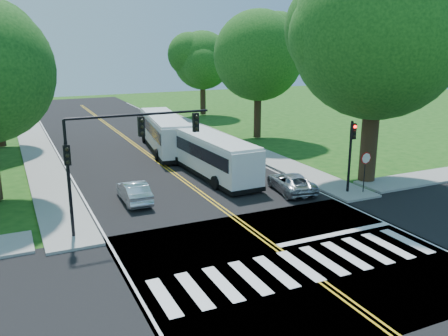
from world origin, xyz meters
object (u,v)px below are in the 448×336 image
bus_lead (210,154)px  suv (291,182)px  dark_sedan (235,156)px  signal_nw (118,145)px  bus_follow (164,132)px  signal_ne (351,147)px  hatchback (134,192)px

bus_lead → suv: bus_lead is taller
bus_lead → dark_sedan: bus_lead is taller
signal_nw → bus_follow: 18.43m
signal_nw → bus_follow: bearing=65.2°
dark_sedan → signal_ne: bearing=119.3°
signal_ne → suv: (-2.97, 1.87, -2.35)m
signal_nw → signal_ne: size_ratio=1.62×
bus_lead → dark_sedan: 3.75m
signal_ne → suv: size_ratio=1.02×
signal_ne → bus_lead: signal_ne is taller
signal_ne → hatchback: 13.24m
signal_nw → signal_ne: (14.06, 0.01, -1.41)m
bus_lead → bus_follow: bearing=-89.3°
signal_nw → bus_lead: (8.07, 7.68, -2.86)m
bus_lead → bus_follow: size_ratio=0.94×
bus_lead → bus_follow: (-0.43, 8.86, 0.08)m
hatchback → suv: size_ratio=0.90×
signal_ne → bus_follow: 17.78m
bus_lead → bus_follow: 8.87m
bus_lead → dark_sedan: bearing=-147.6°
hatchback → dark_sedan: size_ratio=0.92×
bus_follow → hatchback: 13.87m
signal_ne → hatchback: size_ratio=1.14×
bus_lead → dark_sedan: size_ratio=2.66×
signal_nw → suv: size_ratio=1.66×
signal_ne → suv: 4.23m
bus_follow → signal_ne: bearing=119.0°
suv → dark_sedan: (-0.01, 7.86, 0.01)m
bus_follow → hatchback: size_ratio=3.06×
bus_follow → suv: bus_follow is taller
hatchback → dark_sedan: (9.41, 5.68, -0.03)m
signal_nw → bus_follow: (7.64, 16.54, -2.79)m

